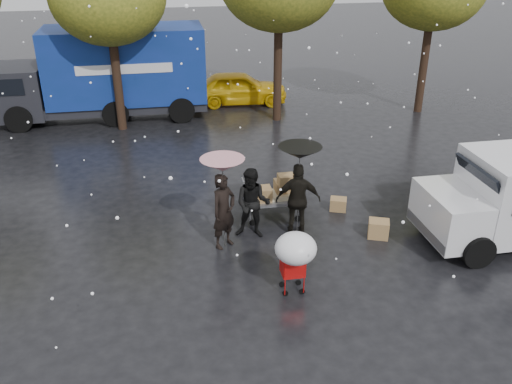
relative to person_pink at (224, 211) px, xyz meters
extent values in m
plane|color=black|center=(0.80, -0.93, -0.93)|extent=(90.00, 90.00, 0.00)
imported|color=black|center=(0.00, 0.00, 0.00)|extent=(0.81, 0.76, 1.85)
imported|color=black|center=(0.74, 0.33, -0.04)|extent=(1.03, 0.91, 1.78)
imported|color=black|center=(1.85, 0.26, 0.00)|extent=(1.16, 0.65, 1.86)
cylinder|color=#4C4C4C|center=(0.00, 0.00, 0.12)|extent=(0.02, 0.02, 2.10)
cone|color=#C45062|center=(0.00, 0.00, 1.17)|extent=(1.01, 1.01, 0.30)
sphere|color=#4C4C4C|center=(0.00, 0.00, 1.20)|extent=(0.06, 0.06, 0.06)
cylinder|color=#4C4C4C|center=(1.85, 0.26, 0.15)|extent=(0.02, 0.02, 2.16)
cone|color=black|center=(1.85, 0.26, 1.24)|extent=(1.03, 1.03, 0.30)
sphere|color=#4C4C4C|center=(1.85, 0.26, 1.27)|extent=(0.06, 0.06, 0.06)
cube|color=slate|center=(1.42, 1.15, -0.38)|extent=(1.50, 0.80, 0.08)
cylinder|color=slate|center=(0.67, 1.15, -0.13)|extent=(0.04, 0.04, 0.60)
cube|color=olive|center=(1.77, 1.25, -0.14)|extent=(0.55, 0.45, 0.40)
cube|color=olive|center=(1.12, 1.05, -0.16)|extent=(0.45, 0.40, 0.35)
cube|color=olive|center=(1.72, 1.00, 0.20)|extent=(0.40, 0.35, 0.28)
cube|color=tan|center=(1.47, 1.15, -0.28)|extent=(0.90, 0.55, 0.12)
cylinder|color=black|center=(0.82, 0.83, -0.85)|extent=(0.16, 0.05, 0.16)
cylinder|color=black|center=(0.82, 1.47, -0.85)|extent=(0.16, 0.05, 0.16)
cylinder|color=black|center=(2.02, 0.83, -0.85)|extent=(0.16, 0.05, 0.16)
cylinder|color=black|center=(2.02, 1.47, -0.85)|extent=(0.16, 0.05, 0.16)
cube|color=#B30A0A|center=(1.15, -2.03, -0.28)|extent=(0.47, 0.41, 0.45)
cylinder|color=#B30A0A|center=(1.15, -2.22, 0.09)|extent=(0.42, 0.02, 0.02)
cylinder|color=#4C4C4C|center=(1.15, -2.22, 0.02)|extent=(0.02, 0.02, 0.60)
ellipsoid|color=white|center=(1.15, -2.22, 0.22)|extent=(0.84, 0.84, 0.63)
cylinder|color=black|center=(0.97, -2.19, -0.87)|extent=(0.12, 0.04, 0.12)
cylinder|color=black|center=(0.97, -1.87, -0.87)|extent=(0.12, 0.04, 0.12)
cylinder|color=black|center=(1.33, -2.19, -0.87)|extent=(0.12, 0.04, 0.12)
cylinder|color=black|center=(1.33, -1.87, -0.87)|extent=(0.12, 0.04, 0.12)
cube|color=silver|center=(5.24, -0.95, -0.08)|extent=(1.20, 1.95, 1.10)
cube|color=black|center=(5.79, -0.95, 0.77)|extent=(0.37, 1.70, 0.67)
cube|color=slate|center=(4.69, -0.95, -0.48)|extent=(0.12, 1.90, 0.25)
cylinder|color=black|center=(5.44, -1.90, -0.55)|extent=(0.76, 0.28, 0.76)
cylinder|color=black|center=(5.44, 0.00, -0.55)|extent=(0.76, 0.28, 0.76)
cube|color=navy|center=(-2.42, 10.55, 1.17)|extent=(6.00, 2.50, 2.80)
cube|color=black|center=(-6.62, 10.55, 0.32)|extent=(2.20, 2.40, 1.90)
cube|color=black|center=(-3.42, 10.55, -0.38)|extent=(8.00, 2.30, 0.35)
cube|color=silver|center=(-2.42, 9.29, 1.27)|extent=(3.50, 0.03, 0.35)
cylinder|color=black|center=(-6.42, 9.40, -0.43)|extent=(1.00, 0.30, 1.00)
cylinder|color=black|center=(-6.42, 11.70, -0.43)|extent=(1.00, 0.30, 1.00)
cylinder|color=black|center=(-0.42, 9.40, -0.43)|extent=(1.00, 0.30, 1.00)
cylinder|color=black|center=(-0.42, 11.70, -0.43)|extent=(1.00, 0.30, 1.00)
cube|color=olive|center=(3.77, -0.28, -0.71)|extent=(0.60, 0.54, 0.44)
cube|color=olive|center=(3.25, 1.26, -0.76)|extent=(0.52, 0.47, 0.33)
imported|color=#E2AE0B|center=(2.16, 11.49, -0.23)|extent=(4.18, 1.93, 1.39)
cylinder|color=black|center=(-2.70, 9.07, 1.31)|extent=(0.32, 0.32, 4.48)
cylinder|color=black|center=(3.30, 9.07, 1.52)|extent=(0.32, 0.32, 4.90)
cylinder|color=black|center=(9.30, 9.07, 1.38)|extent=(0.32, 0.32, 4.62)
camera|label=1|loc=(-1.30, -11.06, 5.93)|focal=38.00mm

